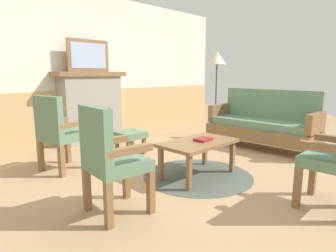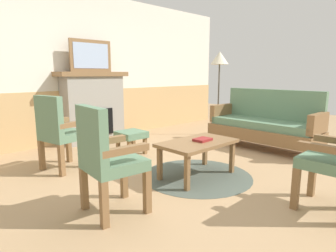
{
  "view_description": "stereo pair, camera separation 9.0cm",
  "coord_description": "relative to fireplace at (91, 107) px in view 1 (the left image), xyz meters",
  "views": [
    {
      "loc": [
        -2.68,
        -2.34,
        1.24
      ],
      "look_at": [
        0.0,
        0.35,
        0.55
      ],
      "focal_mm": 30.56,
      "sensor_mm": 36.0,
      "label": 1
    },
    {
      "loc": [
        -2.61,
        -2.4,
        1.24
      ],
      "look_at": [
        0.0,
        0.35,
        0.55
      ],
      "focal_mm": 30.56,
      "sensor_mm": 36.0,
      "label": 2
    }
  ],
  "objects": [
    {
      "name": "armchair_near_fireplace",
      "position": [
        -1.34,
        -2.63,
        -0.11
      ],
      "size": [
        0.52,
        0.52,
        0.98
      ],
      "color": "brown",
      "rests_on": "ground_plane"
    },
    {
      "name": "book_on_table",
      "position": [
        0.03,
        -2.58,
        -0.2
      ],
      "size": [
        0.22,
        0.17,
        0.03
      ],
      "primitive_type": "cube",
      "rotation": [
        0.0,
        0.0,
        0.06
      ],
      "color": "maroon",
      "rests_on": "coffee_table"
    },
    {
      "name": "framed_picture",
      "position": [
        0.0,
        0.0,
        0.91
      ],
      "size": [
        0.8,
        0.04,
        0.56
      ],
      "color": "brown",
      "rests_on": "fireplace"
    },
    {
      "name": "ground_plane",
      "position": [
        0.0,
        -2.35,
        -0.65
      ],
      "size": [
        14.0,
        14.0,
        0.0
      ],
      "primitive_type": "plane",
      "color": "tan"
    },
    {
      "name": "floor_lamp_by_couch",
      "position": [
        2.14,
        -1.24,
        0.8
      ],
      "size": [
        0.36,
        0.36,
        1.68
      ],
      "color": "#332D28",
      "rests_on": "ground_plane"
    },
    {
      "name": "footstool",
      "position": [
        -0.02,
        -1.18,
        -0.37
      ],
      "size": [
        0.4,
        0.4,
        0.36
      ],
      "color": "brown",
      "rests_on": "ground_plane"
    },
    {
      "name": "fireplace",
      "position": [
        0.0,
        0.0,
        0.0
      ],
      "size": [
        1.3,
        0.44,
        1.28
      ],
      "color": "gray",
      "rests_on": "ground_plane"
    },
    {
      "name": "coffee_table",
      "position": [
        -0.04,
        -2.55,
        -0.27
      ],
      "size": [
        0.96,
        0.56,
        0.44
      ],
      "color": "brown",
      "rests_on": "ground_plane"
    },
    {
      "name": "couch",
      "position": [
        1.85,
        -2.43,
        -0.26
      ],
      "size": [
        0.7,
        1.8,
        0.98
      ],
      "color": "brown",
      "rests_on": "ground_plane"
    },
    {
      "name": "wall_back",
      "position": [
        0.0,
        0.25,
        0.66
      ],
      "size": [
        7.2,
        0.14,
        2.7
      ],
      "color": "silver",
      "rests_on": "ground_plane"
    },
    {
      "name": "round_rug",
      "position": [
        -0.04,
        -2.55,
        -0.65
      ],
      "size": [
        1.35,
        1.35,
        0.01
      ],
      "primitive_type": "cylinder",
      "color": "#4C564C",
      "rests_on": "ground_plane"
    },
    {
      "name": "armchair_by_window_left",
      "position": [
        -1.15,
        -1.18,
        -0.11
      ],
      "size": [
        0.57,
        0.57,
        0.98
      ],
      "color": "brown",
      "rests_on": "ground_plane"
    }
  ]
}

